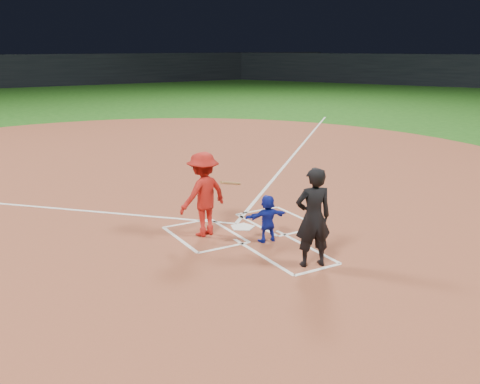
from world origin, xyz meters
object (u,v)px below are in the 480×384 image
catcher (267,218)px  batter_at_plate (203,194)px  home_plate (242,227)px  umpire (313,217)px

catcher → batter_at_plate: size_ratio=0.55×
home_plate → catcher: 1.15m
home_plate → batter_at_plate: size_ratio=0.32×
catcher → umpire: umpire is taller
home_plate → umpire: bearing=90.6°
home_plate → umpire: (0.03, -2.56, 0.96)m
home_plate → umpire: 2.73m
catcher → batter_at_plate: 1.51m
umpire → batter_at_plate: 2.77m
umpire → batter_at_plate: bearing=-52.2°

